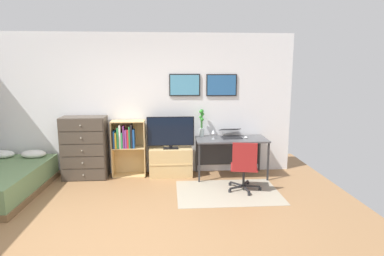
{
  "coord_description": "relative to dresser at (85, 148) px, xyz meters",
  "views": [
    {
      "loc": [
        0.65,
        -3.86,
        2.03
      ],
      "look_at": [
        1.04,
        1.5,
        1.05
      ],
      "focal_mm": 30.38,
      "sensor_mm": 36.0,
      "label": 1
    }
  ],
  "objects": [
    {
      "name": "dresser",
      "position": [
        0.0,
        0.0,
        0.0
      ],
      "size": [
        0.81,
        0.46,
        1.16
      ],
      "color": "#4C4238",
      "rests_on": "ground_plane"
    },
    {
      "name": "tv_stand",
      "position": [
        1.6,
        0.02,
        -0.31
      ],
      "size": [
        0.81,
        0.41,
        0.54
      ],
      "color": "tan",
      "rests_on": "ground_plane"
    },
    {
      "name": "bookshelf",
      "position": [
        0.76,
        0.06,
        0.06
      ],
      "size": [
        0.63,
        0.3,
        1.07
      ],
      "color": "tan",
      "rests_on": "ground_plane"
    },
    {
      "name": "computer_mouse",
      "position": [
        3.01,
        -0.11,
        0.17
      ],
      "size": [
        0.06,
        0.1,
        0.03
      ],
      "primitive_type": "ellipsoid",
      "color": "silver",
      "rests_on": "desk"
    },
    {
      "name": "wine_glass",
      "position": [
        2.39,
        -0.14,
        0.29
      ],
      "size": [
        0.07,
        0.07,
        0.18
      ],
      "color": "silver",
      "rests_on": "desk"
    },
    {
      "name": "area_rug",
      "position": [
        2.54,
        -0.93,
        -0.58
      ],
      "size": [
        1.7,
        1.2,
        0.01
      ],
      "primitive_type": "cube",
      "color": "#9E937F",
      "rests_on": "ground_plane"
    },
    {
      "name": "wall_back_with_posters",
      "position": [
        0.94,
        0.27,
        0.77
      ],
      "size": [
        6.12,
        0.09,
        2.7
      ],
      "color": "white",
      "rests_on": "ground_plane"
    },
    {
      "name": "television",
      "position": [
        1.6,
        -0.01,
        0.27
      ],
      "size": [
        0.89,
        0.16,
        0.61
      ],
      "color": "black",
      "rests_on": "tv_stand"
    },
    {
      "name": "ground_plane",
      "position": [
        0.92,
        -2.15,
        -0.58
      ],
      "size": [
        7.2,
        7.2,
        0.0
      ],
      "primitive_type": "plane",
      "color": "#936B44"
    },
    {
      "name": "laptop",
      "position": [
        2.75,
        0.02,
        0.22
      ],
      "size": [
        0.41,
        0.43,
        0.17
      ],
      "rotation": [
        0.0,
        0.0,
        0.05
      ],
      "color": "#333338",
      "rests_on": "desk"
    },
    {
      "name": "bamboo_vase",
      "position": [
        2.2,
        0.13,
        0.43
      ],
      "size": [
        0.1,
        0.11,
        0.53
      ],
      "color": "silver",
      "rests_on": "desk"
    },
    {
      "name": "desk",
      "position": [
        2.74,
        -0.03,
        0.03
      ],
      "size": [
        1.33,
        0.65,
        0.74
      ],
      "color": "#4C4C4F",
      "rests_on": "ground_plane"
    },
    {
      "name": "office_chair",
      "position": [
        2.8,
        -0.91,
        -0.12
      ],
      "size": [
        0.58,
        0.57,
        0.86
      ],
      "rotation": [
        0.0,
        0.0,
        -0.2
      ],
      "color": "#232326",
      "rests_on": "ground_plane"
    }
  ]
}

